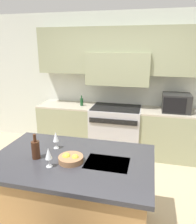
{
  "coord_description": "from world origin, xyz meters",
  "views": [
    {
      "loc": [
        0.62,
        -2.34,
        2.07
      ],
      "look_at": [
        -0.07,
        0.48,
        1.18
      ],
      "focal_mm": 35.0,
      "sensor_mm": 36.0,
      "label": 1
    }
  ],
  "objects_px": {
    "range_stove": "(115,130)",
    "wine_glass_near": "(49,154)",
    "microwave": "(176,103)",
    "wine_bottle": "(36,149)",
    "wine_glass_far": "(56,137)",
    "fruit_bowl": "(71,159)",
    "oil_bottle_on_counter": "(82,102)"
  },
  "relations": [
    {
      "from": "wine_glass_far",
      "to": "oil_bottle_on_counter",
      "type": "bearing_deg",
      "value": 99.1
    },
    {
      "from": "range_stove",
      "to": "wine_bottle",
      "type": "bearing_deg",
      "value": -102.96
    },
    {
      "from": "wine_glass_far",
      "to": "wine_glass_near",
      "type": "bearing_deg",
      "value": -75.62
    },
    {
      "from": "range_stove",
      "to": "fruit_bowl",
      "type": "distance_m",
      "value": 2.21
    },
    {
      "from": "wine_glass_near",
      "to": "fruit_bowl",
      "type": "bearing_deg",
      "value": 40.31
    },
    {
      "from": "microwave",
      "to": "oil_bottle_on_counter",
      "type": "relative_size",
      "value": 2.35
    },
    {
      "from": "wine_bottle",
      "to": "wine_glass_far",
      "type": "xyz_separation_m",
      "value": [
        0.11,
        0.27,
        0.03
      ]
    },
    {
      "from": "wine_bottle",
      "to": "oil_bottle_on_counter",
      "type": "height_order",
      "value": "wine_bottle"
    },
    {
      "from": "wine_bottle",
      "to": "wine_glass_near",
      "type": "distance_m",
      "value": 0.25
    },
    {
      "from": "wine_glass_far",
      "to": "oil_bottle_on_counter",
      "type": "xyz_separation_m",
      "value": [
        -0.31,
        1.91,
        -0.07
      ]
    },
    {
      "from": "microwave",
      "to": "fruit_bowl",
      "type": "relative_size",
      "value": 1.9
    },
    {
      "from": "microwave",
      "to": "oil_bottle_on_counter",
      "type": "distance_m",
      "value": 1.78
    },
    {
      "from": "oil_bottle_on_counter",
      "to": "microwave",
      "type": "bearing_deg",
      "value": 0.46
    },
    {
      "from": "range_stove",
      "to": "wine_glass_near",
      "type": "distance_m",
      "value": 2.39
    },
    {
      "from": "wine_glass_near",
      "to": "oil_bottle_on_counter",
      "type": "xyz_separation_m",
      "value": [
        -0.41,
        2.3,
        -0.07
      ]
    },
    {
      "from": "range_stove",
      "to": "microwave",
      "type": "distance_m",
      "value": 1.25
    },
    {
      "from": "microwave",
      "to": "wine_bottle",
      "type": "relative_size",
      "value": 1.79
    },
    {
      "from": "range_stove",
      "to": "wine_bottle",
      "type": "height_order",
      "value": "wine_bottle"
    },
    {
      "from": "microwave",
      "to": "wine_bottle",
      "type": "height_order",
      "value": "microwave"
    },
    {
      "from": "microwave",
      "to": "wine_glass_near",
      "type": "xyz_separation_m",
      "value": [
        -1.38,
        -2.31,
        -0.01
      ]
    },
    {
      "from": "range_stove",
      "to": "wine_glass_far",
      "type": "height_order",
      "value": "wine_glass_far"
    },
    {
      "from": "wine_glass_far",
      "to": "fruit_bowl",
      "type": "relative_size",
      "value": 0.79
    },
    {
      "from": "range_stove",
      "to": "wine_bottle",
      "type": "relative_size",
      "value": 3.53
    },
    {
      "from": "wine_glass_far",
      "to": "fruit_bowl",
      "type": "bearing_deg",
      "value": -42.66
    },
    {
      "from": "range_stove",
      "to": "oil_bottle_on_counter",
      "type": "distance_m",
      "value": 0.87
    },
    {
      "from": "range_stove",
      "to": "wine_glass_near",
      "type": "height_order",
      "value": "wine_glass_near"
    },
    {
      "from": "wine_glass_near",
      "to": "wine_glass_far",
      "type": "xyz_separation_m",
      "value": [
        -0.1,
        0.39,
        0.0
      ]
    },
    {
      "from": "wine_glass_near",
      "to": "wine_glass_far",
      "type": "relative_size",
      "value": 1.0
    },
    {
      "from": "range_stove",
      "to": "wine_glass_near",
      "type": "bearing_deg",
      "value": -97.19
    },
    {
      "from": "wine_bottle",
      "to": "wine_glass_near",
      "type": "height_order",
      "value": "wine_bottle"
    },
    {
      "from": "wine_bottle",
      "to": "fruit_bowl",
      "type": "relative_size",
      "value": 1.06
    },
    {
      "from": "oil_bottle_on_counter",
      "to": "wine_glass_near",
      "type": "bearing_deg",
      "value": -79.99
    }
  ]
}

